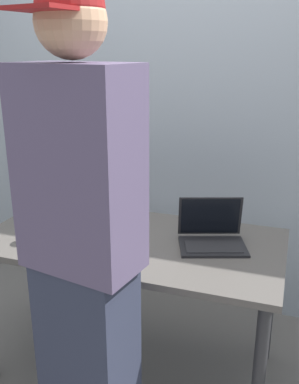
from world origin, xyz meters
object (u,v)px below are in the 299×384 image
at_px(beer_bottle_dark, 69,196).
at_px(person_figure, 83,254).
at_px(laptop, 212,234).
at_px(beer_bottle_brown, 59,194).
at_px(beer_bottle_amber, 34,199).
at_px(coffee_mug, 38,232).

relative_size(beer_bottle_dark, person_figure, 0.15).
xyz_separation_m(laptop, beer_bottle_brown, (-0.90, 0.14, 0.06)).
distance_m(beer_bottle_amber, coffee_mug, 0.32).
bearing_deg(laptop, beer_bottle_brown, 170.87).
bearing_deg(laptop, beer_bottle_amber, 179.65).
height_order(beer_bottle_brown, person_figure, person_figure).
bearing_deg(beer_bottle_dark, beer_bottle_brown, 165.75).
xyz_separation_m(beer_bottle_brown, beer_bottle_dark, (0.07, -0.02, -0.00)).
xyz_separation_m(person_figure, coffee_mug, (-0.45, 0.40, -0.15)).
bearing_deg(beer_bottle_amber, laptop, -0.35).
bearing_deg(laptop, person_figure, -117.07).
relative_size(beer_bottle_amber, beer_bottle_dark, 1.10).
height_order(beer_bottle_brown, beer_bottle_dark, same).
distance_m(laptop, coffee_mug, 0.83).
xyz_separation_m(laptop, coffee_mug, (-0.79, -0.25, 0.00)).
xyz_separation_m(beer_bottle_dark, person_figure, (0.49, -0.78, 0.09)).
distance_m(laptop, person_figure, 0.75).
bearing_deg(coffee_mug, beer_bottle_dark, 95.63).
distance_m(beer_bottle_amber, person_figure, 0.92).
bearing_deg(beer_bottle_brown, laptop, -9.13).
xyz_separation_m(beer_bottle_brown, person_figure, (0.57, -0.79, 0.09)).
distance_m(laptop, beer_bottle_dark, 0.84).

